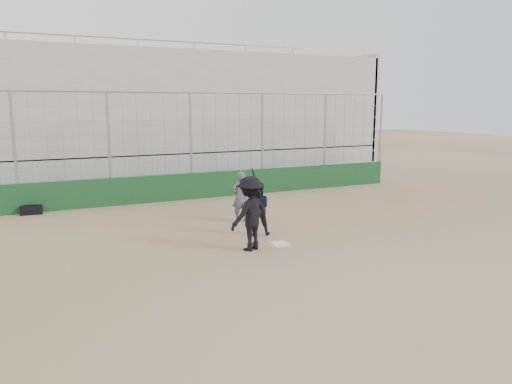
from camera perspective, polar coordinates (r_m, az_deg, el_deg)
name	(u,v)px	position (r m, az deg, el deg)	size (l,w,h in m)	color
ground	(280,244)	(13.00, 2.71, -5.97)	(90.00, 90.00, 0.00)	olive
home_plate	(280,244)	(13.00, 2.71, -5.92)	(0.44, 0.44, 0.02)	white
backstop	(192,174)	(19.12, -7.36, 2.06)	(18.10, 0.25, 4.04)	#133C1C
bleachers	(156,118)	(23.69, -11.33, 8.25)	(20.25, 6.70, 6.98)	#A1A1A1
batter_at_plate	(250,213)	(12.28, -0.67, -2.46)	(1.36, 1.08, 1.99)	black
catcher_crouched	(258,217)	(13.74, 0.18, -2.90)	(0.86, 0.77, 1.02)	black
umpire	(240,199)	(15.30, -1.81, -0.82)	(0.57, 0.37, 1.40)	#494F5D
equipment_bag	(31,210)	(17.96, -24.29, -1.90)	(0.70, 0.35, 0.33)	black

